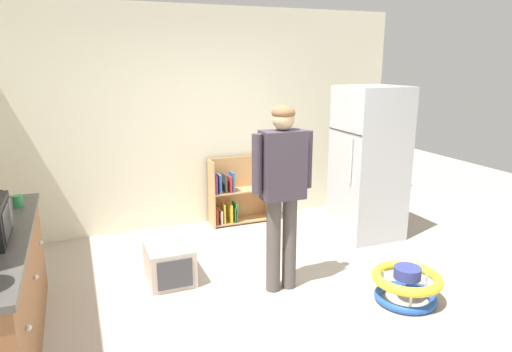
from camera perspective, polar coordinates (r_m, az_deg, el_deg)
The scene contains 9 objects.
ground_plane at distance 4.11m, azimuth 3.34°, elevation -15.86°, with size 12.00×12.00×0.00m, color #B1A392.
back_wall at distance 5.79m, azimuth -6.35°, elevation 7.13°, with size 5.20×0.06×2.70m, color beige.
refrigerator at distance 5.51m, azimuth 13.92°, elevation 1.57°, with size 0.73×0.68×1.78m.
bookshelf at distance 5.92m, azimuth -2.51°, elevation -2.34°, with size 0.80×0.28×0.85m.
standing_person at distance 4.01m, azimuth 3.31°, elevation -0.88°, with size 0.57×0.22×1.69m.
baby_walker at distance 4.31m, azimuth 18.25°, elevation -12.73°, with size 0.60×0.60×0.32m.
pet_carrier at distance 4.53m, azimuth -10.79°, elevation -10.53°, with size 0.42×0.55×0.36m.
ketchup_bottle at distance 3.83m, azimuth -29.05°, elevation -3.68°, with size 0.07×0.07×0.25m.
green_cup at distance 4.20m, azimuth -27.58°, elevation -2.79°, with size 0.08×0.08×0.10m, color #2D9250.
Camera 1 is at (-1.53, -3.21, 2.06)m, focal length 32.07 mm.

